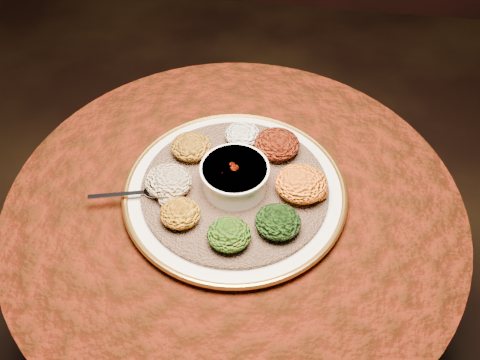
# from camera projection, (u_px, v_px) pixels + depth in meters

# --- Properties ---
(table) EXTENTS (0.96, 0.96, 0.73)m
(table) POSITION_uv_depth(u_px,v_px,m) (235.00, 251.00, 1.25)
(table) COLOR black
(table) RESTS_ON ground
(platter) EXTENTS (0.49, 0.49, 0.02)m
(platter) POSITION_uv_depth(u_px,v_px,m) (235.00, 191.00, 1.12)
(platter) COLOR silver
(platter) RESTS_ON table
(injera) EXTENTS (0.48, 0.48, 0.01)m
(injera) POSITION_uv_depth(u_px,v_px,m) (235.00, 188.00, 1.11)
(injera) COLOR #895E44
(injera) RESTS_ON platter
(stew_bowl) EXTENTS (0.14, 0.14, 0.06)m
(stew_bowl) POSITION_uv_depth(u_px,v_px,m) (235.00, 176.00, 1.08)
(stew_bowl) COLOR white
(stew_bowl) RESTS_ON injera
(spoon) EXTENTS (0.16, 0.06, 0.01)m
(spoon) POSITION_uv_depth(u_px,v_px,m) (149.00, 192.00, 1.09)
(spoon) COLOR silver
(spoon) RESTS_ON injera
(portion_ayib) EXTENTS (0.08, 0.07, 0.04)m
(portion_ayib) POSITION_uv_depth(u_px,v_px,m) (242.00, 135.00, 1.18)
(portion_ayib) COLOR white
(portion_ayib) RESTS_ON injera
(portion_kitfo) EXTENTS (0.10, 0.09, 0.05)m
(portion_kitfo) POSITION_uv_depth(u_px,v_px,m) (277.00, 144.00, 1.15)
(portion_kitfo) COLOR black
(portion_kitfo) RESTS_ON injera
(portion_tikil) EXTENTS (0.11, 0.10, 0.05)m
(portion_tikil) POSITION_uv_depth(u_px,v_px,m) (301.00, 184.00, 1.08)
(portion_tikil) COLOR #A56F0D
(portion_tikil) RESTS_ON injera
(portion_gomen) EXTENTS (0.09, 0.09, 0.04)m
(portion_gomen) POSITION_uv_depth(u_px,v_px,m) (278.00, 222.00, 1.02)
(portion_gomen) COLOR black
(portion_gomen) RESTS_ON injera
(portion_mixveg) EXTENTS (0.08, 0.08, 0.04)m
(portion_mixveg) POSITION_uv_depth(u_px,v_px,m) (229.00, 234.00, 1.00)
(portion_mixveg) COLOR #A82E0A
(portion_mixveg) RESTS_ON injera
(portion_kik) EXTENTS (0.08, 0.08, 0.04)m
(portion_kik) POSITION_uv_depth(u_px,v_px,m) (180.00, 213.00, 1.04)
(portion_kik) COLOR #B77610
(portion_kik) RESTS_ON injera
(portion_timatim) EXTENTS (0.10, 0.09, 0.05)m
(portion_timatim) POSITION_uv_depth(u_px,v_px,m) (168.00, 181.00, 1.09)
(portion_timatim) COLOR #720806
(portion_timatim) RESTS_ON injera
(portion_shiro) EXTENTS (0.09, 0.08, 0.04)m
(portion_shiro) POSITION_uv_depth(u_px,v_px,m) (191.00, 146.00, 1.15)
(portion_shiro) COLOR #A36013
(portion_shiro) RESTS_ON injera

